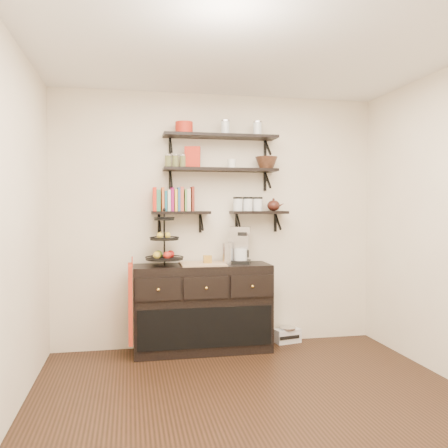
{
  "coord_description": "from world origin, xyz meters",
  "views": [
    {
      "loc": [
        -0.95,
        -3.29,
        1.49
      ],
      "look_at": [
        -0.06,
        1.15,
        1.33
      ],
      "focal_mm": 38.0,
      "sensor_mm": 36.0,
      "label": 1
    }
  ],
  "objects_px": {
    "fruit_stand": "(165,247)",
    "radio": "(287,335)",
    "coffee_maker": "(240,246)",
    "sideboard": "(202,308)"
  },
  "relations": [
    {
      "from": "fruit_stand",
      "to": "radio",
      "type": "xyz_separation_m",
      "value": [
        1.35,
        0.12,
        -1.01
      ]
    },
    {
      "from": "sideboard",
      "to": "fruit_stand",
      "type": "height_order",
      "value": "fruit_stand"
    },
    {
      "from": "coffee_maker",
      "to": "sideboard",
      "type": "bearing_deg",
      "value": -157.79
    },
    {
      "from": "fruit_stand",
      "to": "sideboard",
      "type": "bearing_deg",
      "value": -0.64
    },
    {
      "from": "sideboard",
      "to": "coffee_maker",
      "type": "bearing_deg",
      "value": 3.78
    },
    {
      "from": "fruit_stand",
      "to": "radio",
      "type": "bearing_deg",
      "value": 5.14
    },
    {
      "from": "fruit_stand",
      "to": "radio",
      "type": "height_order",
      "value": "fruit_stand"
    },
    {
      "from": "coffee_maker",
      "to": "radio",
      "type": "relative_size",
      "value": 1.27
    },
    {
      "from": "coffee_maker",
      "to": "radio",
      "type": "xyz_separation_m",
      "value": [
        0.57,
        0.1,
        -1.0
      ]
    },
    {
      "from": "sideboard",
      "to": "radio",
      "type": "xyz_separation_m",
      "value": [
        0.97,
        0.13,
        -0.37
      ]
    }
  ]
}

